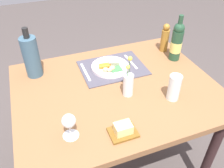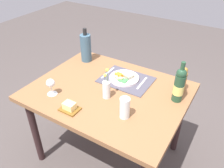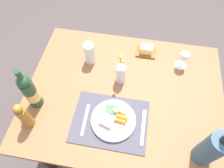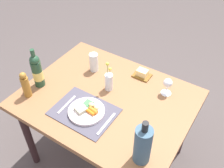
{
  "view_description": "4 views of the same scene",
  "coord_description": "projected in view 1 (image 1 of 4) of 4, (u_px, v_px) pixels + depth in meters",
  "views": [
    {
      "loc": [
        0.4,
        1.0,
        1.59
      ],
      "look_at": [
        0.06,
        0.08,
        0.83
      ],
      "focal_mm": 37.86,
      "sensor_mm": 36.0,
      "label": 1
    },
    {
      "loc": [
        -0.77,
        1.2,
        1.76
      ],
      "look_at": [
        -0.04,
        0.02,
        0.82
      ],
      "focal_mm": 36.76,
      "sensor_mm": 36.0,
      "label": 2
    },
    {
      "loc": [
        0.03,
        -0.61,
        1.79
      ],
      "look_at": [
        -0.08,
        0.02,
        0.79
      ],
      "focal_mm": 32.79,
      "sensor_mm": 36.0,
      "label": 3
    },
    {
      "loc": [
        0.72,
        -1.05,
        2.03
      ],
      "look_at": [
        0.02,
        0.03,
        0.85
      ],
      "focal_mm": 41.84,
      "sensor_mm": 36.0,
      "label": 4
    }
  ],
  "objects": [
    {
      "name": "ground_plane",
      "position": [
        115.0,
        161.0,
        1.83
      ],
      "size": [
        8.0,
        8.0,
        0.0
      ],
      "primitive_type": "plane",
      "color": "#4B4340"
    },
    {
      "name": "dining_table",
      "position": [
        116.0,
        98.0,
        1.43
      ],
      "size": [
        1.16,
        0.92,
        0.73
      ],
      "color": "brown",
      "rests_on": "ground_plane"
    },
    {
      "name": "placemat",
      "position": [
        113.0,
        68.0,
        1.53
      ],
      "size": [
        0.41,
        0.31,
        0.01
      ],
      "primitive_type": "cube",
      "color": "#494552",
      "rests_on": "dining_table"
    },
    {
      "name": "dinner_plate",
      "position": [
        110.0,
        67.0,
        1.51
      ],
      "size": [
        0.24,
        0.24,
        0.05
      ],
      "color": "white",
      "rests_on": "placemat"
    },
    {
      "name": "fork",
      "position": [
        131.0,
        62.0,
        1.58
      ],
      "size": [
        0.02,
        0.19,
        0.0
      ],
      "primitive_type": "cube",
      "rotation": [
        0.0,
        0.0,
        0.03
      ],
      "color": "silver",
      "rests_on": "placemat"
    },
    {
      "name": "knife",
      "position": [
        85.0,
        72.0,
        1.48
      ],
      "size": [
        0.02,
        0.2,
        0.0
      ],
      "primitive_type": "cube",
      "rotation": [
        0.0,
        0.0,
        0.01
      ],
      "color": "silver",
      "rests_on": "placemat"
    },
    {
      "name": "cooler_bottle",
      "position": [
        31.0,
        57.0,
        1.4
      ],
      "size": [
        0.1,
        0.1,
        0.31
      ],
      "color": "#3B596E",
      "rests_on": "dining_table"
    },
    {
      "name": "pepper_mill",
      "position": [
        165.0,
        38.0,
        1.66
      ],
      "size": [
        0.05,
        0.05,
        0.2
      ],
      "color": "#9F6D28",
      "rests_on": "dining_table"
    },
    {
      "name": "wine_glass",
      "position": [
        69.0,
        122.0,
        1.03
      ],
      "size": [
        0.07,
        0.07,
        0.13
      ],
      "color": "white",
      "rests_on": "dining_table"
    },
    {
      "name": "flower_vase",
      "position": [
        128.0,
        84.0,
        1.28
      ],
      "size": [
        0.06,
        0.06,
        0.24
      ],
      "color": "silver",
      "rests_on": "dining_table"
    },
    {
      "name": "water_tumbler",
      "position": [
        174.0,
        89.0,
        1.26
      ],
      "size": [
        0.07,
        0.07,
        0.15
      ],
      "color": "silver",
      "rests_on": "dining_table"
    },
    {
      "name": "wine_bottle",
      "position": [
        177.0,
        42.0,
        1.55
      ],
      "size": [
        0.07,
        0.07,
        0.31
      ],
      "color": "#23472E",
      "rests_on": "dining_table"
    },
    {
      "name": "butter_dish",
      "position": [
        123.0,
        130.0,
        1.09
      ],
      "size": [
        0.13,
        0.1,
        0.06
      ],
      "color": "brown",
      "rests_on": "dining_table"
    }
  ]
}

